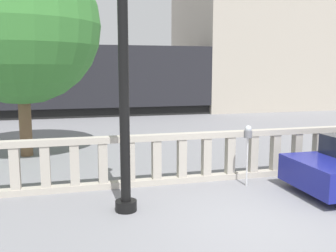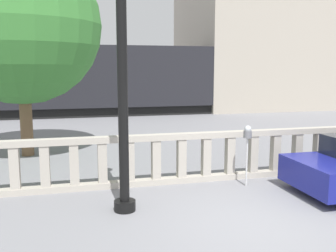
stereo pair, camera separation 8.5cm
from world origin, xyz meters
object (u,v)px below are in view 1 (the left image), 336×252
object	(u,v)px
train_near	(68,80)
tree_left	(20,24)
lamppost	(124,71)
parking_meter	(248,137)

from	to	relation	value
train_near	tree_left	world-z (taller)	tree_left
train_near	tree_left	size ratio (longest dim) A/B	3.58
lamppost	tree_left	distance (m)	6.02
parking_meter	train_near	distance (m)	15.04
parking_meter	tree_left	bearing A→B (deg)	139.49
parking_meter	train_near	world-z (taller)	train_near
lamppost	parking_meter	distance (m)	3.41
train_near	tree_left	xyz separation A→B (m)	(-1.27, -9.94, 1.92)
parking_meter	tree_left	size ratio (longest dim) A/B	0.22
lamppost	tree_left	xyz separation A→B (m)	(-2.35, 5.37, 1.35)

